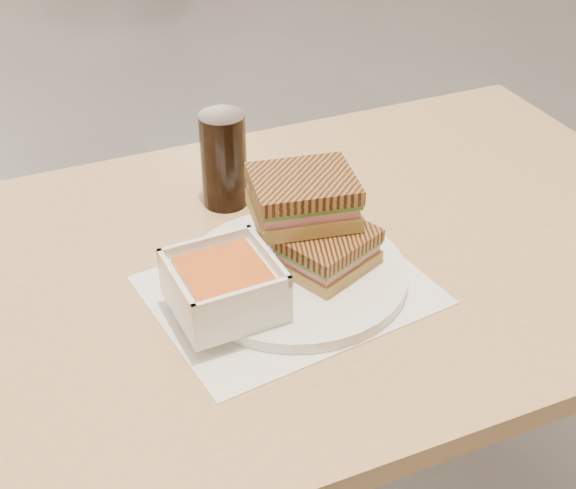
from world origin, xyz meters
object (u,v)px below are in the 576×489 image
main_table (275,327)px  plate (295,274)px  soup_bowl (224,288)px  cola_glass (224,160)px  panini_lower (328,250)px

main_table → plate: plate is taller
soup_bowl → main_table: bearing=33.6°
soup_bowl → cola_glass: (0.12, 0.23, 0.02)m
panini_lower → main_table: bearing=120.1°
main_table → soup_bowl: soup_bowl is taller
panini_lower → soup_bowl: bearing=-177.7°
soup_bowl → cola_glass: size_ratio=0.93×
soup_bowl → panini_lower: (0.15, 0.01, -0.00)m
main_table → panini_lower: panini_lower is taller
plate → cola_glass: cola_glass is taller
plate → panini_lower: bearing=-21.8°
main_table → plate: bearing=-90.0°
main_table → plate: (0.00, -0.05, 0.12)m
plate → soup_bowl: bearing=-168.9°
main_table → panini_lower: (0.04, -0.07, 0.16)m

